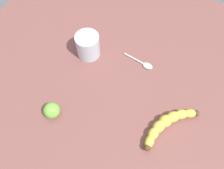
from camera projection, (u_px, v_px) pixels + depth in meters
The scene contains 5 objects.
wooden_tabletop at pixel (118, 109), 75.73cm from camera, with size 120.00×120.00×3.00cm, color brown.
banana at pixel (167, 123), 69.96cm from camera, with size 17.94×12.08×3.61cm.
smoothie_glass at pixel (88, 46), 81.27cm from camera, with size 8.04×8.04×8.60cm.
lime_fruit at pixel (52, 110), 71.26cm from camera, with size 4.98×4.98×4.98cm, color #75C142.
teaspoon at pixel (146, 65), 81.80cm from camera, with size 3.19×11.29×0.80cm.
Camera 1 is at (28.32, 11.17, 71.32)cm, focal length 38.46 mm.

